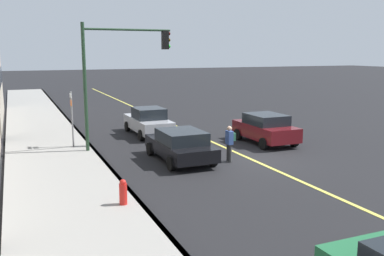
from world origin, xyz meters
The scene contains 11 objects.
ground centered at (0.00, 0.00, 0.00)m, with size 200.00×200.00×0.00m, color black.
sidewalk_slab centered at (0.00, 8.11, 0.07)m, with size 80.00×3.99×0.15m, color gray.
curb_edge centered at (0.00, 6.20, 0.07)m, with size 80.00×0.16×0.15m, color slate.
lane_stripe_center centered at (0.00, 0.00, 0.01)m, with size 80.00×0.16×0.01m, color #D8CC4C.
car_black centered at (1.03, 2.99, 0.72)m, with size 4.30×2.06×1.38m.
car_maroon centered at (2.70, -2.43, 0.80)m, with size 3.90×2.00×1.54m.
car_silver centered at (7.26, 2.53, 0.78)m, with size 4.51×1.91×1.59m.
pedestrian_with_backpack centered at (0.04, 1.08, 0.91)m, with size 0.38×0.37×1.58m.
traffic_light_mast centered at (3.97, 4.95, 4.14)m, with size 0.28×4.26×6.04m.
street_sign_post centered at (5.11, 7.02, 1.68)m, with size 0.60×0.08×2.85m.
fire_hydrant centered at (-3.72, 6.72, 0.47)m, with size 0.24×0.24×0.94m.
Camera 1 is at (-15.90, 9.61, 4.73)m, focal length 39.84 mm.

